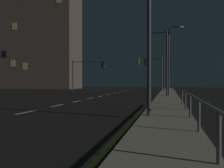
# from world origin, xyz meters

# --- Properties ---
(ground_plane) EXTENTS (112.00, 112.00, 0.00)m
(ground_plane) POSITION_xyz_m (0.00, 17.50, 0.00)
(ground_plane) COLOR black
(ground_plane) RESTS_ON ground
(sidewalk_right) EXTENTS (2.23, 77.00, 0.14)m
(sidewalk_right) POSITION_xyz_m (7.29, 17.50, 0.07)
(sidewalk_right) COLOR gray
(sidewalk_right) RESTS_ON ground
(lane_markings_center) EXTENTS (0.14, 50.00, 0.01)m
(lane_markings_center) POSITION_xyz_m (0.00, 21.00, 0.01)
(lane_markings_center) COLOR silver
(lane_markings_center) RESTS_ON ground
(lane_edge_line) EXTENTS (0.14, 53.00, 0.01)m
(lane_edge_line) POSITION_xyz_m (5.92, 22.50, 0.01)
(lane_edge_line) COLOR gold
(lane_edge_line) RESTS_ON ground
(traffic_light_far_center) EXTENTS (3.26, 0.34, 5.39)m
(traffic_light_far_center) POSITION_xyz_m (5.34, 39.53, 3.90)
(traffic_light_far_center) COLOR #2D3033
(traffic_light_far_center) RESTS_ON sidewalk_right
(traffic_light_mid_right) EXTENTS (5.13, 0.88, 4.81)m
(traffic_light_mid_right) POSITION_xyz_m (-4.31, 33.84, 3.46)
(traffic_light_mid_right) COLOR #38383D
(traffic_light_mid_right) RESTS_ON ground
(traffic_light_near_right) EXTENTS (3.61, 0.69, 5.19)m
(traffic_light_near_right) POSITION_xyz_m (4.94, 35.47, 3.79)
(traffic_light_near_right) COLOR #4C4C51
(traffic_light_near_right) RESTS_ON sidewalk_right
(street_lamp_mid_block) EXTENTS (1.60, 0.65, 7.36)m
(street_lamp_mid_block) POSITION_xyz_m (7.62, 25.07, 4.53)
(street_lamp_mid_block) COLOR #38383D
(street_lamp_mid_block) RESTS_ON sidewalk_right
(street_lamp_across_street) EXTENTS (2.35, 0.78, 6.73)m
(street_lamp_across_street) POSITION_xyz_m (6.82, 24.35, 4.26)
(street_lamp_across_street) COLOR #38383D
(street_lamp_across_street) RESTS_ON sidewalk_right
(street_lamp_median) EXTENTS (1.75, 0.92, 8.21)m
(street_lamp_median) POSITION_xyz_m (6.77, 7.75, 4.99)
(street_lamp_median) COLOR #38383D
(street_lamp_median) RESTS_ON sidewalk_right
(barrier_fence) EXTENTS (0.09, 16.11, 0.98)m
(barrier_fence) POSITION_xyz_m (8.25, 6.01, 0.88)
(barrier_fence) COLOR #59595E
(barrier_fence) RESTS_ON sidewalk_right
(building_distant) EXTENTS (21.96, 8.73, 30.27)m
(building_distant) POSITION_xyz_m (-24.13, 54.07, 15.13)
(building_distant) COLOR brown
(building_distant) RESTS_ON ground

